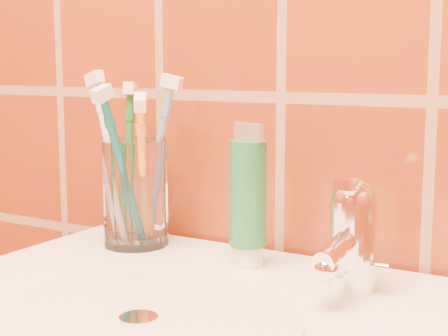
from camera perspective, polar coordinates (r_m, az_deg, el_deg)
The scene contains 8 objects.
glass_tumbler at distance 0.89m, azimuth -7.41°, elevation -2.08°, with size 0.08×0.08×0.14m, color white.
toothpaste_tube at distance 0.79m, azimuth 2.02°, elevation -2.69°, with size 0.05×0.04×0.17m.
faucet at distance 0.71m, azimuth 10.57°, elevation -5.20°, with size 0.05×0.11×0.12m.
toothbrush_0 at distance 0.90m, azimuth -7.91°, elevation 0.30°, with size 0.04×0.05×0.21m, color #1B672A, non-canonical shape.
toothbrush_1 at distance 0.85m, azimuth -8.36°, elevation -0.28°, with size 0.03×0.09×0.21m, color #0B5C63, non-canonical shape.
toothbrush_2 at distance 0.90m, azimuth -9.33°, elevation 0.71°, with size 0.09×0.04×0.23m, color silver, non-canonical shape.
toothbrush_3 at distance 0.85m, azimuth -6.78°, elevation -0.59°, with size 0.06×0.08×0.20m, color orange, non-canonical shape.
toothbrush_4 at distance 0.88m, azimuth -5.72°, elevation 0.49°, with size 0.07×0.03×0.22m, color #6C8AC1, non-canonical shape.
Camera 1 is at (0.37, 0.44, 1.08)m, focal length 55.00 mm.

